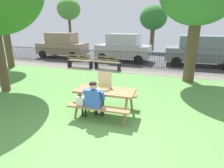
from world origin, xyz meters
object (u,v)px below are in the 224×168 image
(far_tree_left, at_px, (69,10))
(far_tree_midleft, at_px, (153,18))
(adult_at_table, at_px, (95,99))
(parked_car_far_left, at_px, (62,45))
(parked_car_left, at_px, (123,47))
(park_bench_center, at_px, (107,63))
(pizza_slice_on_table, at_px, (121,93))
(picnic_table_foreground, at_px, (105,95))
(child_at_table, at_px, (81,103))
(parked_car_center, at_px, (201,50))
(park_bench_left, at_px, (80,61))
(pizza_box_open, at_px, (103,86))

(far_tree_left, distance_m, far_tree_midleft, 9.39)
(adult_at_table, height_order, parked_car_far_left, parked_car_far_left)
(parked_car_far_left, distance_m, parked_car_left, 5.10)
(adult_at_table, bearing_deg, park_bench_center, 105.92)
(pizza_slice_on_table, distance_m, adult_at_table, 0.79)
(park_bench_center, bearing_deg, parked_car_left, 85.24)
(picnic_table_foreground, bearing_deg, far_tree_left, 122.77)
(parked_car_left, bearing_deg, far_tree_midleft, 78.09)
(adult_at_table, bearing_deg, far_tree_midleft, 90.54)
(child_at_table, height_order, far_tree_midleft, far_tree_midleft)
(park_bench_center, distance_m, far_tree_left, 12.68)
(parked_car_center, relative_size, far_tree_midleft, 1.00)
(park_bench_center, bearing_deg, adult_at_table, -74.08)
(adult_at_table, bearing_deg, parked_car_center, 67.66)
(park_bench_left, bearing_deg, far_tree_left, 122.32)
(parked_car_center, bearing_deg, pizza_slice_on_table, -109.46)
(parked_car_far_left, xyz_separation_m, parked_car_left, (5.10, -0.00, 0.00))
(pizza_box_open, distance_m, parked_car_center, 9.15)
(child_at_table, bearing_deg, park_bench_left, 117.41)
(park_bench_left, bearing_deg, parked_car_left, 54.32)
(pizza_slice_on_table, xyz_separation_m, adult_at_table, (-0.66, -0.40, -0.12))
(parked_car_left, relative_size, far_tree_left, 0.74)
(picnic_table_foreground, height_order, far_tree_midleft, far_tree_midleft)
(parked_car_far_left, xyz_separation_m, parked_car_center, (10.30, -0.00, -0.01))
(child_at_table, height_order, parked_car_far_left, parked_car_far_left)
(child_at_table, bearing_deg, far_tree_midleft, 89.06)
(adult_at_table, bearing_deg, pizza_box_open, 86.56)
(picnic_table_foreground, xyz_separation_m, pizza_slice_on_table, (0.54, -0.10, 0.18))
(parked_car_left, bearing_deg, far_tree_left, 141.23)
(park_bench_center, relative_size, far_tree_left, 0.30)
(adult_at_table, height_order, far_tree_left, far_tree_left)
(adult_at_table, relative_size, parked_car_center, 0.27)
(picnic_table_foreground, distance_m, park_bench_left, 6.72)
(adult_at_table, xyz_separation_m, parked_car_far_left, (-6.60, 9.01, 0.35))
(far_tree_left, bearing_deg, parked_car_far_left, -65.81)
(park_bench_center, height_order, parked_car_left, parked_car_left)
(pizza_slice_on_table, xyz_separation_m, parked_car_left, (-2.16, 8.60, 0.23))
(pizza_slice_on_table, distance_m, parked_car_left, 8.87)
(park_bench_center, height_order, far_tree_left, far_tree_left)
(park_bench_left, relative_size, park_bench_center, 0.98)
(parked_car_left, distance_m, parked_car_center, 5.20)
(picnic_table_foreground, height_order, parked_car_center, parked_car_center)
(picnic_table_foreground, distance_m, parked_car_left, 8.67)
(pizza_slice_on_table, relative_size, far_tree_left, 0.06)
(far_tree_midleft, bearing_deg, adult_at_table, -89.46)
(parked_car_far_left, bearing_deg, park_bench_center, -30.89)
(parked_car_far_left, bearing_deg, adult_at_table, -53.77)
(parked_car_far_left, height_order, parked_car_left, same)
(pizza_box_open, height_order, park_bench_center, pizza_box_open)
(pizza_box_open, distance_m, parked_car_left, 8.53)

